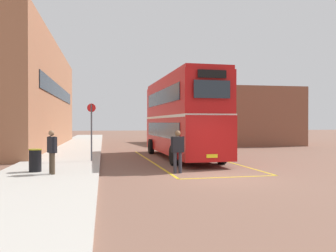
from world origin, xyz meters
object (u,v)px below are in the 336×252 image
Objects in this scene: single_deck_bus at (170,127)px; litter_bin at (35,160)px; pedestrian_boarding at (178,148)px; double_decker_bus at (181,116)px; pedestrian_waiting_near at (52,149)px; bus_stop_sign at (91,127)px.

single_deck_bus is 9.53× the size of litter_bin.
pedestrian_boarding is 1.96× the size of litter_bin.
double_decker_bus is 9.25m from litter_bin.
litter_bin is (-5.75, 0.54, -0.45)m from pedestrian_boarding.
double_decker_bus is at bearing 43.80° from pedestrian_waiting_near.
double_decker_bus is 1.23× the size of single_deck_bus.
litter_bin is at bearing 174.61° from pedestrian_boarding.
single_deck_bus is 22.32m from pedestrian_waiting_near.
pedestrian_boarding is (-3.62, -20.32, -0.59)m from single_deck_bus.
litter_bin is at bearing -115.35° from single_deck_bus.
bus_stop_sign reaches higher than single_deck_bus.
pedestrian_waiting_near is at bearing -112.68° from single_deck_bus.
bus_stop_sign is (-7.27, -16.14, 0.27)m from single_deck_bus.
single_deck_bus is at bearing 65.74° from bus_stop_sign.
double_decker_bus reaches higher than pedestrian_waiting_near.
double_decker_bus is 14.55m from single_deck_bus.
litter_bin is 4.39m from bus_stop_sign.
litter_bin is 0.31× the size of bus_stop_sign.
double_decker_bus reaches higher than bus_stop_sign.
single_deck_bus is at bearing 67.32° from pedestrian_waiting_near.
single_deck_bus reaches higher than pedestrian_boarding.
pedestrian_boarding is (-1.51, -5.95, -1.47)m from double_decker_bus.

